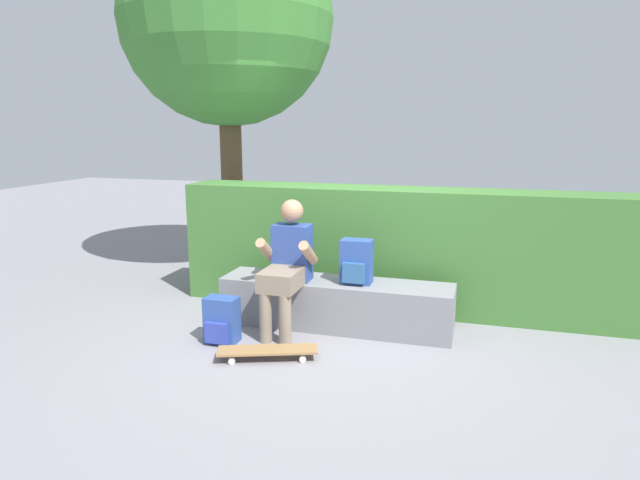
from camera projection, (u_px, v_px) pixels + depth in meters
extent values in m
plane|color=gray|center=(327.00, 338.00, 4.97)|extent=(24.00, 24.00, 0.00)
cube|color=gray|center=(336.00, 304.00, 5.21)|extent=(2.14, 0.49, 0.44)
cube|color=#2D4793|center=(292.00, 252.00, 5.16)|extent=(0.34, 0.22, 0.52)
sphere|color=tan|center=(292.00, 211.00, 5.08)|extent=(0.21, 0.21, 0.21)
cube|color=gray|center=(281.00, 280.00, 4.90)|extent=(0.32, 0.40, 0.17)
cylinder|color=gray|center=(265.00, 318.00, 4.85)|extent=(0.11, 0.11, 0.44)
cylinder|color=gray|center=(285.00, 320.00, 4.80)|extent=(0.11, 0.11, 0.44)
cylinder|color=tan|center=(266.00, 250.00, 5.07)|extent=(0.09, 0.33, 0.27)
cylinder|color=tan|center=(308.00, 253.00, 4.96)|extent=(0.09, 0.33, 0.27)
cube|color=olive|center=(267.00, 350.00, 4.51)|extent=(0.82, 0.47, 0.02)
cylinder|color=silver|center=(302.00, 352.00, 4.62)|extent=(0.06, 0.05, 0.05)
cylinder|color=silver|center=(303.00, 359.00, 4.47)|extent=(0.06, 0.05, 0.05)
cylinder|color=silver|center=(233.00, 353.00, 4.58)|extent=(0.06, 0.05, 0.05)
cylinder|color=silver|center=(232.00, 361.00, 4.43)|extent=(0.06, 0.05, 0.05)
cube|color=#2D4C99|center=(357.00, 261.00, 5.08)|extent=(0.28, 0.18, 0.40)
cube|color=#2D5C90|center=(354.00, 273.00, 4.98)|extent=(0.20, 0.05, 0.18)
cube|color=#2D4C99|center=(222.00, 320.00, 4.86)|extent=(0.28, 0.18, 0.40)
cube|color=#3143A9|center=(216.00, 333.00, 4.77)|extent=(0.20, 0.05, 0.18)
cube|color=#3E7231|center=(398.00, 249.00, 5.68)|extent=(4.45, 0.57, 1.23)
cylinder|color=brown|center=(232.00, 167.00, 7.02)|extent=(0.27, 0.27, 2.65)
sphere|color=#3D7F33|center=(227.00, 18.00, 6.66)|extent=(2.54, 2.54, 2.54)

